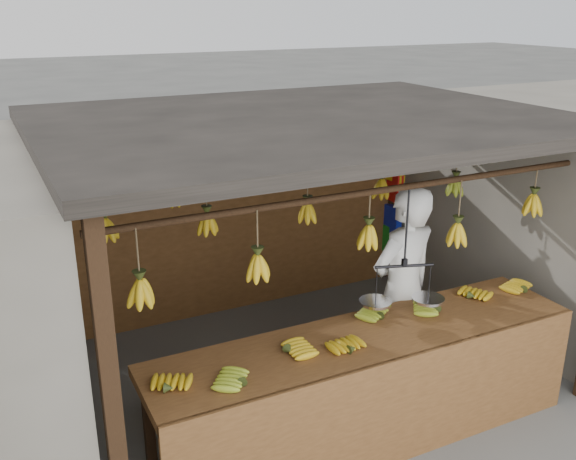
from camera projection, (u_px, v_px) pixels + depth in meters
ground at (302, 368)px, 6.09m from camera, size 80.00×80.00×0.00m
stall at (287, 158)px, 5.71m from camera, size 4.30×3.30×2.40m
counter at (376, 366)px, 4.81m from camera, size 3.50×0.79×0.96m
hanging_bananas at (303, 207)px, 5.56m from camera, size 3.61×2.25×0.39m
balance_scale at (402, 294)px, 5.02m from camera, size 0.65×0.39×0.95m
vendor at (402, 290)px, 5.55m from camera, size 0.75×0.56×1.87m
bag_bundles at (393, 204)px, 7.71m from camera, size 0.08×0.26×1.26m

